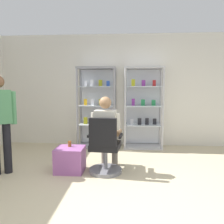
% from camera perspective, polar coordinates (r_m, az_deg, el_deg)
% --- Properties ---
extents(ground_plane, '(7.20, 7.20, 0.00)m').
position_cam_1_polar(ground_plane, '(3.04, -0.24, -22.28)').
color(ground_plane, '#C6B793').
extents(back_wall, '(6.00, 0.10, 2.70)m').
position_cam_1_polar(back_wall, '(5.66, 2.12, 5.39)').
color(back_wall, silver).
rests_on(back_wall, ground).
extents(display_cabinet_left, '(0.90, 0.45, 1.90)m').
position_cam_1_polar(display_cabinet_left, '(5.49, -3.74, 1.30)').
color(display_cabinet_left, gray).
rests_on(display_cabinet_left, ground).
extents(display_cabinet_right, '(0.90, 0.45, 1.90)m').
position_cam_1_polar(display_cabinet_right, '(5.45, 7.80, 1.19)').
color(display_cabinet_right, '#B7B7BC').
rests_on(display_cabinet_right, ground).
extents(office_chair, '(0.58, 0.56, 0.96)m').
position_cam_1_polar(office_chair, '(3.85, -1.81, -9.60)').
color(office_chair, slate).
rests_on(office_chair, ground).
extents(seated_shopkeeper, '(0.51, 0.59, 1.29)m').
position_cam_1_polar(seated_shopkeeper, '(3.93, -1.37, -4.48)').
color(seated_shopkeeper, slate).
rests_on(seated_shopkeeper, ground).
extents(storage_crate, '(0.47, 0.43, 0.42)m').
position_cam_1_polar(storage_crate, '(4.06, -10.43, -11.59)').
color(storage_crate, '#9E599E').
rests_on(storage_crate, ground).
extents(tea_glass, '(0.06, 0.06, 0.10)m').
position_cam_1_polar(tea_glass, '(4.05, -10.55, -7.82)').
color(tea_glass, brown).
rests_on(tea_glass, storage_crate).
extents(standing_customer, '(0.44, 0.39, 1.63)m').
position_cam_1_polar(standing_customer, '(4.15, -26.26, -1.48)').
color(standing_customer, black).
rests_on(standing_customer, ground).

